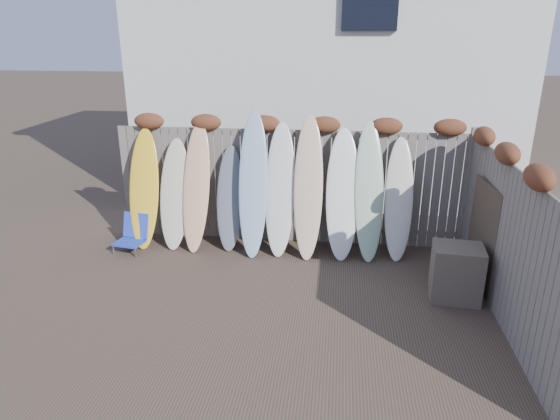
# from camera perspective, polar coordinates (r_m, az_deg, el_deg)

# --- Properties ---
(ground) EXTENTS (80.00, 80.00, 0.00)m
(ground) POSITION_cam_1_polar(r_m,az_deg,el_deg) (6.90, -1.23, -11.24)
(ground) COLOR #493A2D
(back_fence) EXTENTS (6.05, 0.28, 2.24)m
(back_fence) POSITION_cam_1_polar(r_m,az_deg,el_deg) (8.61, 1.35, 3.81)
(back_fence) COLOR slate
(back_fence) RESTS_ON ground
(right_fence) EXTENTS (0.28, 4.40, 2.24)m
(right_fence) POSITION_cam_1_polar(r_m,az_deg,el_deg) (6.90, 24.50, -2.54)
(right_fence) COLOR slate
(right_fence) RESTS_ON ground
(house) EXTENTS (8.50, 5.50, 6.33)m
(house) POSITION_cam_1_polar(r_m,az_deg,el_deg) (12.36, 5.55, 18.07)
(house) COLOR silver
(house) RESTS_ON ground
(beach_chair) EXTENTS (0.54, 0.57, 0.62)m
(beach_chair) POSITION_cam_1_polar(r_m,az_deg,el_deg) (8.89, -16.47, -2.62)
(beach_chair) COLOR blue
(beach_chair) RESTS_ON ground
(wooden_crate) EXTENTS (0.71, 0.61, 0.78)m
(wooden_crate) POSITION_cam_1_polar(r_m,az_deg,el_deg) (7.40, 19.49, -6.77)
(wooden_crate) COLOR brown
(wooden_crate) RESTS_ON ground
(lattice_panel) EXTENTS (0.13, 1.03, 1.55)m
(lattice_panel) POSITION_cam_1_polar(r_m,az_deg,el_deg) (7.75, 22.16, -2.76)
(lattice_panel) COLOR brown
(lattice_panel) RESTS_ON ground
(surfboard_0) EXTENTS (0.54, 0.73, 2.00)m
(surfboard_0) POSITION_cam_1_polar(r_m,az_deg,el_deg) (8.86, -15.27, 2.34)
(surfboard_0) COLOR yellow
(surfboard_0) RESTS_ON ground
(surfboard_1) EXTENTS (0.53, 0.67, 1.84)m
(surfboard_1) POSITION_cam_1_polar(r_m,az_deg,el_deg) (8.71, -11.94, 1.77)
(surfboard_1) COLOR beige
(surfboard_1) RESTS_ON ground
(surfboard_2) EXTENTS (0.51, 0.78, 2.14)m
(surfboard_2) POSITION_cam_1_polar(r_m,az_deg,el_deg) (8.53, -9.55, 2.58)
(surfboard_2) COLOR #F3B884
(surfboard_2) RESTS_ON ground
(surfboard_3) EXTENTS (0.47, 0.63, 1.74)m
(surfboard_3) POSITION_cam_1_polar(r_m,az_deg,el_deg) (8.52, -5.75, 1.31)
(surfboard_3) COLOR slate
(surfboard_3) RESTS_ON ground
(surfboard_4) EXTENTS (0.52, 0.84, 2.34)m
(surfboard_4) POSITION_cam_1_polar(r_m,az_deg,el_deg) (8.23, -3.08, 2.94)
(surfboard_4) COLOR #8FAFCF
(surfboard_4) RESTS_ON ground
(surfboard_5) EXTENTS (0.50, 0.76, 2.15)m
(surfboard_5) POSITION_cam_1_polar(r_m,az_deg,el_deg) (8.26, 0.01, 2.33)
(surfboard_5) COLOR silver
(surfboard_5) RESTS_ON ground
(surfboard_6) EXTENTS (0.50, 0.82, 2.29)m
(surfboard_6) POSITION_cam_1_polar(r_m,az_deg,el_deg) (8.15, 3.26, 2.57)
(surfboard_6) COLOR beige
(surfboard_6) RESTS_ON ground
(surfboard_7) EXTENTS (0.57, 0.76, 2.09)m
(surfboard_7) POSITION_cam_1_polar(r_m,az_deg,el_deg) (8.18, 7.16, 1.77)
(surfboard_7) COLOR white
(surfboard_7) RESTS_ON ground
(surfboard_8) EXTENTS (0.55, 0.82, 2.21)m
(surfboard_8) POSITION_cam_1_polar(r_m,az_deg,el_deg) (8.20, 10.14, 2.07)
(surfboard_8) COLOR #ABCEAB
(surfboard_8) RESTS_ON ground
(surfboard_9) EXTENTS (0.46, 0.69, 1.95)m
(surfboard_9) POSITION_cam_1_polar(r_m,az_deg,el_deg) (8.32, 13.42, 1.18)
(surfboard_9) COLOR silver
(surfboard_9) RESTS_ON ground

